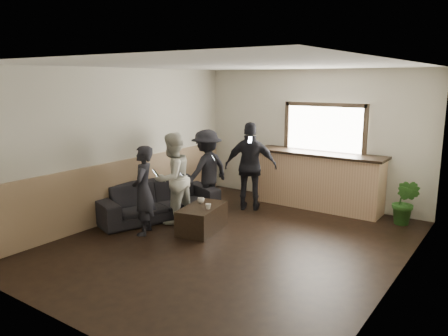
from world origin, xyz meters
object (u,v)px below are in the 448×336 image
Objects in this scene: bar_counter at (318,177)px; coffee_table at (202,218)px; person_b at (173,178)px; person_d at (251,166)px; cup_a at (201,200)px; sofa at (158,200)px; potted_plant at (405,202)px; person_a at (143,190)px; cup_b at (208,206)px; person_c at (207,170)px.

bar_counter is 2.73× the size of coffee_table.
person_b is 1.68m from person_d.
person_d reaches higher than coffee_table.
cup_a reaches higher than coffee_table.
sofa is 2.75× the size of potted_plant.
person_a is at bearing -119.21° from bar_counter.
person_a reaches higher than cup_a.
cup_b is (0.18, -0.07, 0.27)m from coffee_table.
sofa is 1.32× the size of person_d.
person_a is at bearing -139.60° from potted_plant.
person_b is at bearing -170.96° from cup_a.
sofa is 0.67m from person_b.
person_c is (0.45, 0.97, 0.47)m from sofa.
coffee_table is 1.44m from person_c.
cup_a is at bearing 100.32° from person_b.
sofa is 2.35× the size of coffee_table.
person_b is at bearing -147.31° from potted_plant.
coffee_table is at bearing -140.31° from potted_plant.
person_a is at bearing -124.75° from cup_a.
person_b reaches higher than potted_plant.
bar_counter is 27.60× the size of cup_b.
cup_a is 1.23× the size of cup_b.
person_d reaches higher than potted_plant.
cup_b is 3.56m from potted_plant.
person_d reaches higher than person_b.
bar_counter is at bearing -165.47° from person_d.
person_a is at bearing 1.28° from person_b.
cup_a is 0.40m from cup_b.
cup_b reaches higher than coffee_table.
cup_a is (-1.20, -2.34, -0.15)m from bar_counter.
cup_a is (-0.14, 0.16, 0.27)m from coffee_table.
person_b reaches higher than coffee_table.
bar_counter is at bearing -23.09° from sofa.
cup_a is 0.68m from person_b.
sofa is 23.81× the size of cup_b.
cup_a is 3.67m from potted_plant.
bar_counter reaches higher than cup_b.
potted_plant is 4.65m from person_a.
person_b is (-1.77, -2.43, 0.19)m from bar_counter.
person_c is (-0.00, 1.77, 0.05)m from person_a.
person_a reaches higher than sofa.
potted_plant is at bearing 39.69° from coffee_table.
bar_counter is 1.67× the size of person_c.
cup_a is 0.08× the size of person_a.
coffee_table is at bearing 86.02° from person_b.
cup_a is at bearing 132.39° from coffee_table.
person_c reaches higher than sofa.
bar_counter is 3.26m from sofa.
bar_counter is 3.64m from person_a.
cup_a is (1.03, 0.03, 0.15)m from sofa.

